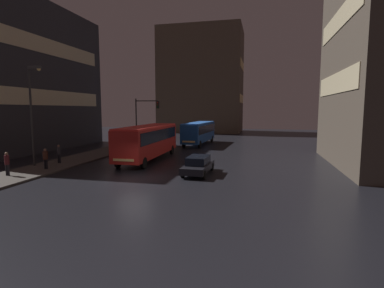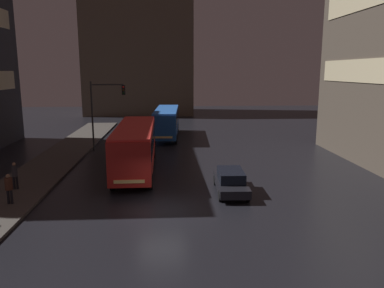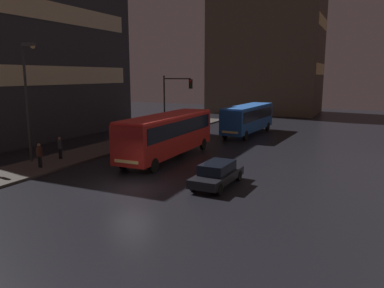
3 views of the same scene
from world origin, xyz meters
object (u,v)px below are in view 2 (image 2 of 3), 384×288
bus_far (167,120)px  car_taxi (231,181)px  traffic_light_main (103,104)px  pedestrian_mid (9,186)px  pedestrian_far (15,174)px  bus_near (135,143)px

bus_far → car_taxi: (4.05, -19.59, -1.25)m
bus_far → traffic_light_main: size_ratio=1.65×
pedestrian_mid → traffic_light_main: 15.22m
car_taxi → pedestrian_far: pedestrian_far is taller
traffic_light_main → bus_far: bearing=49.1°
bus_near → pedestrian_mid: bus_near is taller
pedestrian_mid → bus_far: bearing=151.7°
bus_far → pedestrian_mid: (-8.48, -21.25, -0.81)m
car_taxi → traffic_light_main: 16.64m
bus_far → pedestrian_mid: bearing=70.9°
pedestrian_far → pedestrian_mid: bearing=98.8°
car_taxi → pedestrian_mid: pedestrian_mid is taller
pedestrian_mid → traffic_light_main: (2.75, 14.63, 3.16)m
pedestrian_far → traffic_light_main: 12.87m
bus_far → traffic_light_main: (-5.74, -6.62, 2.35)m
bus_far → car_taxi: bearing=104.3°
bus_near → car_taxi: bearing=138.6°
bus_far → pedestrian_far: 20.76m
bus_near → pedestrian_far: bearing=30.2°
car_taxi → bus_near: bearing=-38.7°
bus_far → car_taxi: bus_far is taller
bus_far → pedestrian_mid: 22.89m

